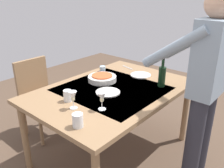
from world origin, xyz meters
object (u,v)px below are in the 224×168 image
(chair_near, at_px, (38,93))
(water_cup_far_left, at_px, (103,70))
(wine_glass_left, at_px, (73,97))
(dining_table, at_px, (112,95))
(water_cup_near_right, at_px, (68,96))
(water_cup_near_left, at_px, (78,120))
(dinner_plate_near, at_px, (108,92))
(person_server, at_px, (205,84))
(wine_bottle, at_px, (162,76))
(wine_glass_right, at_px, (102,98))
(serving_bowl_pasta, at_px, (102,78))
(dinner_plate_far, at_px, (141,75))

(chair_near, distance_m, water_cup_far_left, 0.81)
(chair_near, relative_size, wine_glass_left, 6.03)
(dining_table, bearing_deg, water_cup_near_right, -14.11)
(water_cup_near_left, relative_size, dinner_plate_near, 0.45)
(person_server, relative_size, wine_bottle, 5.71)
(chair_near, xyz_separation_m, water_cup_far_left, (-0.51, 0.57, 0.28))
(water_cup_far_left, bearing_deg, dinner_plate_near, 48.24)
(water_cup_near_right, bearing_deg, wine_glass_right, 103.87)
(water_cup_near_left, bearing_deg, serving_bowl_pasta, -148.11)
(dinner_plate_near, xyz_separation_m, dinner_plate_far, (-0.59, -0.03, 0.00))
(wine_bottle, height_order, water_cup_near_left, wine_bottle)
(chair_near, distance_m, serving_bowl_pasta, 0.84)
(dinner_plate_far, bearing_deg, person_server, 70.21)
(wine_glass_right, bearing_deg, dining_table, -150.10)
(wine_glass_left, xyz_separation_m, wine_glass_right, (-0.14, 0.19, 0.00))
(chair_near, relative_size, serving_bowl_pasta, 3.03)
(wine_glass_left, height_order, dinner_plate_far, wine_glass_left)
(water_cup_near_right, bearing_deg, dinner_plate_far, 173.22)
(chair_near, xyz_separation_m, dinner_plate_near, (-0.16, 0.96, 0.24))
(wine_glass_right, bearing_deg, dinner_plate_far, -165.98)
(wine_bottle, xyz_separation_m, water_cup_near_left, (1.04, -0.07, -0.06))
(wine_glass_right, xyz_separation_m, dinner_plate_near, (-0.28, -0.18, -0.10))
(person_server, bearing_deg, serving_bowl_pasta, -83.57)
(wine_glass_left, bearing_deg, chair_near, -105.01)
(water_cup_near_left, bearing_deg, water_cup_near_right, -120.07)
(wine_bottle, distance_m, water_cup_near_right, 0.94)
(wine_glass_right, xyz_separation_m, water_cup_near_left, (0.30, 0.04, -0.05))
(chair_near, bearing_deg, dinner_plate_far, 129.04)
(dinner_plate_near, bearing_deg, serving_bowl_pasta, -127.02)
(wine_glass_right, bearing_deg, wine_bottle, 171.14)
(person_server, xyz_separation_m, dinner_plate_far, (-0.29, -0.81, -0.20))
(wine_glass_left, bearing_deg, dinner_plate_near, 178.76)
(wine_glass_right, bearing_deg, water_cup_near_right, -76.13)
(water_cup_near_left, distance_m, dinner_plate_far, 1.20)
(wine_glass_left, bearing_deg, dinner_plate_far, -178.52)
(chair_near, distance_m, person_server, 1.85)
(wine_glass_left, bearing_deg, person_server, 132.41)
(person_server, xyz_separation_m, dinner_plate_near, (0.30, -0.77, -0.20))
(chair_near, relative_size, water_cup_far_left, 9.83)
(person_server, height_order, dinner_plate_far, person_server)
(dining_table, bearing_deg, water_cup_near_left, 21.13)
(chair_near, xyz_separation_m, serving_bowl_pasta, (-0.34, 0.71, 0.26))
(water_cup_near_right, bearing_deg, serving_bowl_pasta, -169.71)
(person_server, xyz_separation_m, wine_glass_right, (0.58, -0.59, -0.10))
(wine_glass_right, height_order, water_cup_far_left, wine_glass_right)
(person_server, relative_size, dinner_plate_near, 7.34)
(water_cup_near_left, xyz_separation_m, serving_bowl_pasta, (-0.76, -0.47, -0.02))
(person_server, distance_m, dinner_plate_near, 0.85)
(wine_bottle, bearing_deg, dinner_plate_near, -32.43)
(serving_bowl_pasta, bearing_deg, wine_bottle, 117.50)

